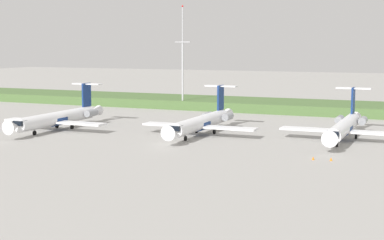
# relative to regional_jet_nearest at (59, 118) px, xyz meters

# --- Properties ---
(ground_plane) EXTENTS (500.00, 500.00, 0.00)m
(ground_plane) POSITION_rel_regional_jet_nearest_xyz_m (28.19, 22.22, -2.54)
(ground_plane) COLOR #9E9B96
(grass_berm) EXTENTS (320.00, 20.00, 2.45)m
(grass_berm) POSITION_rel_regional_jet_nearest_xyz_m (28.19, 52.51, -1.31)
(grass_berm) COLOR #4C6B38
(grass_berm) RESTS_ON ground
(regional_jet_nearest) EXTENTS (22.81, 31.00, 9.00)m
(regional_jet_nearest) POSITION_rel_regional_jet_nearest_xyz_m (0.00, 0.00, 0.00)
(regional_jet_nearest) COLOR white
(regional_jet_nearest) RESTS_ON ground
(regional_jet_second) EXTENTS (22.81, 31.00, 9.00)m
(regional_jet_second) POSITION_rel_regional_jet_nearest_xyz_m (29.62, 5.28, 0.00)
(regional_jet_second) COLOR white
(regional_jet_second) RESTS_ON ground
(regional_jet_third) EXTENTS (22.81, 31.00, 9.00)m
(regional_jet_third) POSITION_rel_regional_jet_nearest_xyz_m (56.13, 9.66, 0.00)
(regional_jet_third) COLOR white
(regional_jet_third) RESTS_ON ground
(antenna_mast) EXTENTS (4.40, 0.50, 27.71)m
(antenna_mast) POSITION_rel_regional_jet_nearest_xyz_m (8.19, 44.50, 8.89)
(antenna_mast) COLOR #B2B2B7
(antenna_mast) RESTS_ON ground
(safety_cone_front_marker) EXTENTS (0.44, 0.44, 0.55)m
(safety_cone_front_marker) POSITION_rel_regional_jet_nearest_xyz_m (54.67, -11.51, -2.26)
(safety_cone_front_marker) COLOR orange
(safety_cone_front_marker) RESTS_ON ground
(safety_cone_mid_marker) EXTENTS (0.44, 0.44, 0.55)m
(safety_cone_mid_marker) POSITION_rel_regional_jet_nearest_xyz_m (57.33, -11.19, -2.26)
(safety_cone_mid_marker) COLOR orange
(safety_cone_mid_marker) RESTS_ON ground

